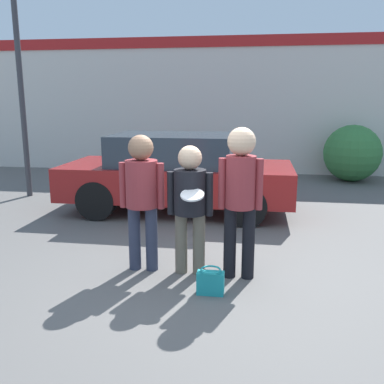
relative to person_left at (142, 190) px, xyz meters
name	(u,v)px	position (x,y,z in m)	size (l,w,h in m)	color
ground_plane	(192,279)	(0.65, -0.23, -1.03)	(56.00, 56.00, 0.00)	#5B5956
storefront_building	(233,105)	(0.65, 7.54, 0.92)	(24.00, 0.22, 3.82)	silver
person_left	(142,190)	(0.00, 0.00, 0.00)	(0.56, 0.39, 1.70)	#2D3347
person_middle_with_frisbee	(190,199)	(0.60, -0.03, -0.08)	(0.56, 0.60, 1.59)	#665B4C
person_right	(240,189)	(1.20, -0.07, 0.07)	(0.52, 0.35, 1.81)	black
parked_car_near	(177,172)	(-0.12, 2.90, -0.28)	(4.27, 1.88, 1.47)	maroon
street_lamp	(27,31)	(-3.37, 3.71, 2.44)	(1.36, 0.35, 5.62)	#38383D
shrub	(352,153)	(3.83, 6.62, -0.29)	(1.47, 1.47, 1.47)	#387A3D
handbag	(210,282)	(0.92, -0.58, -0.89)	(0.30, 0.23, 0.30)	teal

